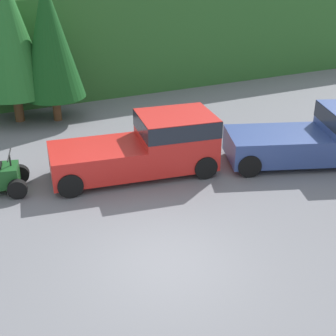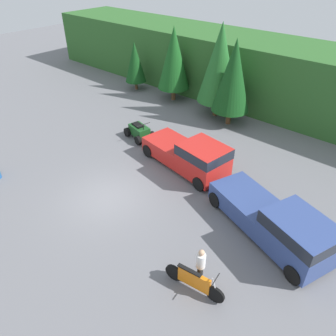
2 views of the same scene
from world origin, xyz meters
name	(u,v)px [view 1 (image 1 of 2)]	position (x,y,z in m)	size (l,w,h in m)	color
ground_plane	(166,263)	(0.00, 0.00, 0.00)	(80.00, 80.00, 0.00)	slate
hillside_backdrop	(30,44)	(0.00, 16.00, 2.38)	(44.00, 6.00, 4.76)	#2D6028
tree_mid_right	(7,29)	(-1.48, 11.68, 3.85)	(2.88, 2.88, 6.55)	brown
tree_right	(49,39)	(0.02, 11.09, 3.43)	(2.57, 2.57, 5.84)	brown
pickup_truck_red	(150,144)	(1.63, 4.71, 1.00)	(5.56, 2.85, 1.93)	red
pickup_truck_second	(333,134)	(7.67, 2.84, 1.01)	(6.30, 3.96, 1.93)	#334784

